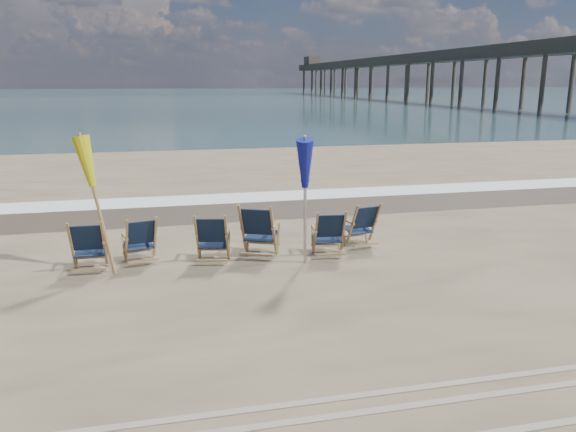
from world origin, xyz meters
name	(u,v)px	position (x,y,z in m)	size (l,w,h in m)	color
ocean	(165,95)	(0.00, 128.00, 0.00)	(400.00, 400.00, 0.00)	#324E53
surf_foam	(239,198)	(0.00, 8.30, 0.00)	(200.00, 1.40, 0.01)	silver
wet_sand_strip	(248,209)	(0.00, 6.80, 0.00)	(200.00, 2.60, 0.00)	#42362A
tire_tracks	(406,425)	(0.00, -2.80, 0.01)	(80.00, 1.30, 0.01)	gray
beach_chair_0	(104,245)	(-3.16, 2.53, 0.48)	(0.61, 0.69, 0.95)	#111C32
beach_chair_1	(155,239)	(-2.31, 2.87, 0.45)	(0.58, 0.65, 0.90)	#111C32
beach_chair_2	(227,239)	(-1.06, 2.48, 0.47)	(0.61, 0.68, 0.95)	#111C32
beach_chair_3	(273,232)	(-0.19, 2.58, 0.53)	(0.67, 0.76, 1.05)	#111C32
beach_chair_4	(343,233)	(1.10, 2.39, 0.46)	(0.59, 0.67, 0.93)	#111C32
beach_chair_5	(375,224)	(1.95, 2.94, 0.46)	(0.59, 0.67, 0.92)	#111C32
umbrella_yellow	(96,167)	(-3.20, 2.56, 1.82)	(0.30, 0.30, 2.36)	#9C7446
umbrella_blue	(305,167)	(0.26, 2.00, 1.80)	(0.30, 0.30, 2.34)	#A5A5AD
fishing_pier	(424,71)	(38.00, 74.00, 4.65)	(4.40, 140.00, 9.30)	#4A3F36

